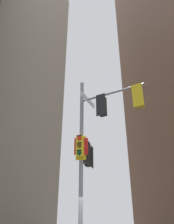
# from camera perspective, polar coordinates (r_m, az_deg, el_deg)

# --- Properties ---
(building_mid_block) EXTENTS (12.19, 12.19, 35.13)m
(building_mid_block) POSITION_cam_1_polar(r_m,az_deg,el_deg) (34.02, -18.89, 2.93)
(building_mid_block) COLOR tan
(building_mid_block) RESTS_ON ground
(signal_pole_assembly) EXTENTS (2.50, 4.26, 8.36)m
(signal_pole_assembly) POSITION_cam_1_polar(r_m,az_deg,el_deg) (10.67, 1.78, -7.18)
(signal_pole_assembly) COLOR gray
(signal_pole_assembly) RESTS_ON ground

